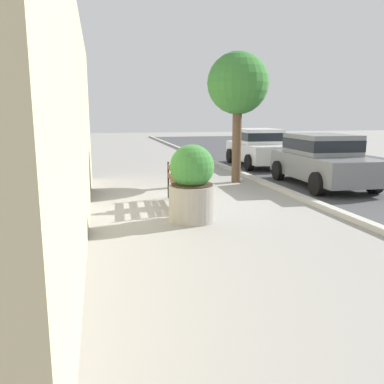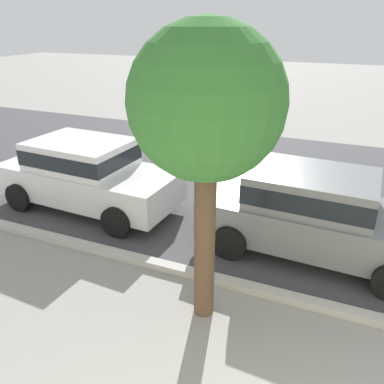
{
  "view_description": "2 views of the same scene",
  "coord_description": "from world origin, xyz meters",
  "views": [
    {
      "loc": [
        9.22,
        -2.1,
        2.13
      ],
      "look_at": [
        1.56,
        -0.3,
        0.6
      ],
      "focal_mm": 37.16,
      "sensor_mm": 36.0,
      "label": 1
    },
    {
      "loc": [
        -1.14,
        -2.1,
        3.98
      ],
      "look_at": [
        -3.92,
        4.47,
        0.8
      ],
      "focal_mm": 36.32,
      "sensor_mm": 36.0,
      "label": 2
    }
  ],
  "objects": [
    {
      "name": "parked_car_white",
      "position": [
        -6.49,
        4.48,
        0.84
      ],
      "size": [
        4.18,
        2.08,
        1.56
      ],
      "color": "silver",
      "rests_on": "ground"
    },
    {
      "name": "parked_car_grey",
      "position": [
        -1.53,
        4.48,
        0.84
      ],
      "size": [
        4.18,
        2.08,
        1.56
      ],
      "color": "slate",
      "rests_on": "ground"
    },
    {
      "name": "street_tree_near_bench",
      "position": [
        -2.76,
        2.18,
        3.04
      ],
      "size": [
        1.9,
        1.9,
        4.04
      ],
      "color": "brown",
      "rests_on": "ground"
    }
  ]
}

